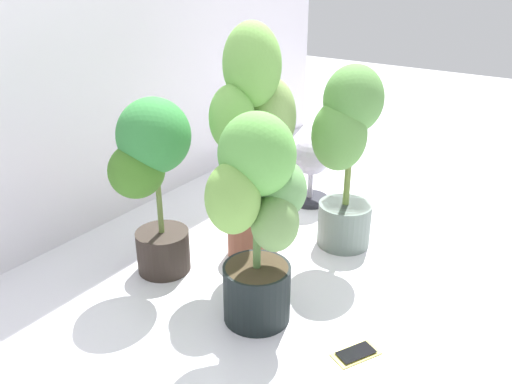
# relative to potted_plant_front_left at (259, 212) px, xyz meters

# --- Properties ---
(ground_plane) EXTENTS (8.00, 8.00, 0.00)m
(ground_plane) POSITION_rel_potted_plant_front_left_xyz_m (0.34, 0.08, -0.39)
(ground_plane) COLOR silver
(ground_plane) RESTS_ON ground
(potted_plant_front_left) EXTENTS (0.39, 0.29, 0.69)m
(potted_plant_front_left) POSITION_rel_potted_plant_front_left_xyz_m (0.00, 0.00, 0.00)
(potted_plant_front_left) COLOR black
(potted_plant_front_left) RESTS_ON ground
(potted_plant_center) EXTENTS (0.38, 0.28, 0.89)m
(potted_plant_center) POSITION_rel_potted_plant_front_left_xyz_m (0.33, 0.24, 0.13)
(potted_plant_center) COLOR #98543D
(potted_plant_center) RESTS_ON ground
(potted_plant_front_right) EXTENTS (0.33, 0.29, 0.73)m
(potted_plant_front_right) POSITION_rel_potted_plant_front_left_xyz_m (0.58, -0.01, 0.04)
(potted_plant_front_right) COLOR slate
(potted_plant_front_right) RESTS_ON ground
(potted_plant_back_left) EXTENTS (0.35, 0.34, 0.66)m
(potted_plant_back_left) POSITION_rel_potted_plant_front_left_xyz_m (0.03, 0.47, 0.02)
(potted_plant_back_left) COLOR #312821
(potted_plant_back_left) RESTS_ON ground
(cell_phone) EXTENTS (0.16, 0.13, 0.01)m
(cell_phone) POSITION_rel_potted_plant_front_left_xyz_m (0.02, -0.34, -0.38)
(cell_phone) COLOR #CFC54F
(cell_phone) RESTS_ON ground
(floor_fan) EXTENTS (0.25, 0.25, 0.32)m
(floor_fan) POSITION_rel_potted_plant_front_left_xyz_m (0.87, 0.30, -0.18)
(floor_fan) COLOR #22232B
(floor_fan) RESTS_ON ground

